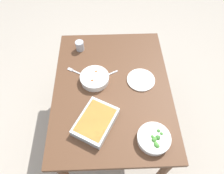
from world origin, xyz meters
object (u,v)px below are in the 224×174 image
(stew_bowl, at_px, (95,78))
(drink_cup, at_px, (80,46))
(fork_on_table, at_px, (76,72))
(side_plate, at_px, (141,80))
(baking_dish, at_px, (96,121))
(spoon_by_stew, at_px, (105,76))
(broccoli_bowl, at_px, (154,138))

(stew_bowl, distance_m, drink_cup, 0.37)
(stew_bowl, distance_m, fork_on_table, 0.19)
(side_plate, height_order, fork_on_table, side_plate)
(drink_cup, bearing_deg, fork_on_table, -5.78)
(drink_cup, bearing_deg, side_plate, 54.06)
(baking_dish, distance_m, spoon_by_stew, 0.42)
(broccoli_bowl, xyz_separation_m, baking_dish, (-0.13, -0.38, 0.00))
(baking_dish, distance_m, drink_cup, 0.73)
(broccoli_bowl, bearing_deg, stew_bowl, -142.19)
(stew_bowl, height_order, baking_dish, same)
(baking_dish, relative_size, spoon_by_stew, 2.23)
(side_plate, relative_size, spoon_by_stew, 1.33)
(stew_bowl, bearing_deg, side_plate, 88.34)
(stew_bowl, relative_size, fork_on_table, 1.41)
(fork_on_table, bearing_deg, baking_dish, 20.26)
(fork_on_table, bearing_deg, broccoli_bowl, 42.68)
(stew_bowl, height_order, drink_cup, drink_cup)
(stew_bowl, relative_size, baking_dish, 0.62)
(broccoli_bowl, relative_size, side_plate, 1.00)
(baking_dish, bearing_deg, drink_cup, -168.65)
(broccoli_bowl, distance_m, side_plate, 0.49)
(broccoli_bowl, xyz_separation_m, spoon_by_stew, (-0.54, -0.31, -0.03))
(drink_cup, distance_m, spoon_by_stew, 0.38)
(spoon_by_stew, bearing_deg, side_plate, 79.79)
(baking_dish, relative_size, side_plate, 1.68)
(baking_dish, bearing_deg, broccoli_bowl, 70.72)
(side_plate, bearing_deg, baking_dish, -44.50)
(side_plate, distance_m, spoon_by_stew, 0.29)
(baking_dish, relative_size, fork_on_table, 2.28)
(side_plate, height_order, spoon_by_stew, side_plate)
(stew_bowl, bearing_deg, baking_dish, 1.86)
(drink_cup, relative_size, fork_on_table, 0.52)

